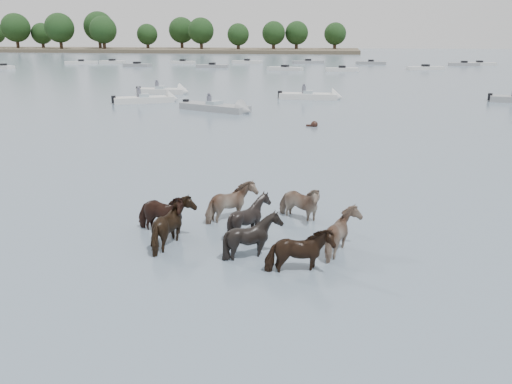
# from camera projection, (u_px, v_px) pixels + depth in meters

# --- Properties ---
(ground) EXTENTS (400.00, 400.00, 0.00)m
(ground) POSITION_uv_depth(u_px,v_px,m) (174.00, 233.00, 14.77)
(ground) COLOR slate
(ground) RESTS_ON ground
(shoreline) EXTENTS (160.00, 30.00, 1.00)m
(shoreline) POSITION_uv_depth(u_px,v_px,m) (108.00, 50.00, 166.66)
(shoreline) COLOR #4C4233
(shoreline) RESTS_ON ground
(pony_herd) EXTENTS (6.82, 4.99, 1.48)m
(pony_herd) POSITION_uv_depth(u_px,v_px,m) (246.00, 224.00, 14.13)
(pony_herd) COLOR black
(pony_herd) RESTS_ON ground
(swimming_pony) EXTENTS (0.72, 0.44, 0.44)m
(swimming_pony) POSITION_uv_depth(u_px,v_px,m) (313.00, 125.00, 31.72)
(swimming_pony) COLOR black
(swimming_pony) RESTS_ON ground
(motorboat_a) EXTENTS (5.45, 3.81, 1.92)m
(motorboat_a) POSITION_uv_depth(u_px,v_px,m) (153.00, 99.00, 42.94)
(motorboat_a) COLOR silver
(motorboat_a) RESTS_ON ground
(motorboat_b) EXTENTS (6.17, 4.00, 1.92)m
(motorboat_b) POSITION_uv_depth(u_px,v_px,m) (223.00, 108.00, 37.81)
(motorboat_b) COLOR gray
(motorboat_b) RESTS_ON ground
(motorboat_c) EXTENTS (5.67, 1.70, 1.92)m
(motorboat_c) POSITION_uv_depth(u_px,v_px,m) (317.00, 96.00, 45.05)
(motorboat_c) COLOR silver
(motorboat_c) RESTS_ON ground
(motorboat_f) EXTENTS (5.15, 1.72, 1.92)m
(motorboat_f) POSITION_uv_depth(u_px,v_px,m) (169.00, 91.00, 49.05)
(motorboat_f) COLOR silver
(motorboat_f) RESTS_ON ground
(distant_flotilla) EXTENTS (104.03, 29.92, 0.93)m
(distant_flotilla) POSITION_uv_depth(u_px,v_px,m) (320.00, 65.00, 88.85)
(distant_flotilla) COLOR silver
(distant_flotilla) RESTS_ON ground
(treeline) EXTENTS (151.77, 22.29, 12.50)m
(treeline) POSITION_uv_depth(u_px,v_px,m) (82.00, 30.00, 166.15)
(treeline) COLOR #382619
(treeline) RESTS_ON ground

